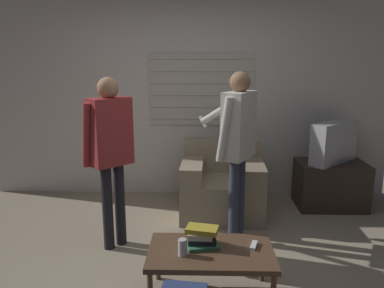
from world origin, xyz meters
TOP-DOWN VIEW (x-y plane):
  - ground_plane at (0.00, 0.00)m, footprint 16.00×16.00m
  - wall_back at (0.01, 2.03)m, footprint 5.20×0.08m
  - armchair_beige at (0.42, 1.35)m, footprint 0.96×0.84m
  - coffee_table at (0.25, -0.27)m, footprint 0.93×0.55m
  - tv_stand at (1.76, 1.58)m, footprint 0.80×0.53m
  - tv at (1.75, 1.58)m, footprint 0.67×0.62m
  - person_left_standing at (-0.66, 0.52)m, footprint 0.47×0.76m
  - person_right_standing at (0.52, 0.71)m, footprint 0.57×0.73m
  - book_stack at (0.18, -0.21)m, footprint 0.27×0.21m
  - soda_can at (0.05, -0.35)m, footprint 0.07×0.07m
  - spare_remote at (0.58, -0.22)m, footprint 0.08×0.14m

SIDE VIEW (x-z plane):
  - ground_plane at x=0.00m, z-range 0.00..0.00m
  - tv_stand at x=1.76m, z-range 0.00..0.56m
  - armchair_beige at x=0.42m, z-range -0.08..0.76m
  - coffee_table at x=0.25m, z-range 0.16..0.55m
  - spare_remote at x=0.58m, z-range 0.39..0.42m
  - soda_can at x=0.05m, z-range 0.39..0.52m
  - book_stack at x=0.18m, z-range 0.39..0.55m
  - tv at x=1.75m, z-range 0.56..1.05m
  - person_left_standing at x=-0.66m, z-range 0.21..1.83m
  - person_right_standing at x=0.52m, z-range 0.22..1.89m
  - wall_back at x=0.01m, z-range 0.00..2.55m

